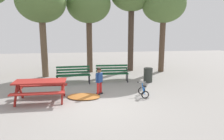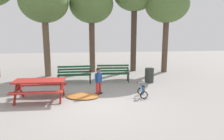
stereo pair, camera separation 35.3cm
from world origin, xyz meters
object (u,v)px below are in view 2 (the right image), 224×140
(trash_bin, at_px, (149,75))
(park_bench_far_left, at_px, (74,73))
(park_bench_left, at_px, (113,72))
(child_standing, at_px, (98,79))
(picnic_table, at_px, (40,85))
(kids_bicycle, at_px, (142,92))

(trash_bin, bearing_deg, park_bench_far_left, 176.19)
(park_bench_left, distance_m, trash_bin, 1.81)
(park_bench_far_left, bearing_deg, child_standing, -60.46)
(child_standing, relative_size, trash_bin, 1.54)
(picnic_table, distance_m, trash_bin, 5.24)
(picnic_table, relative_size, child_standing, 1.67)
(picnic_table, bearing_deg, park_bench_far_left, 64.86)
(picnic_table, bearing_deg, kids_bicycle, -1.11)
(park_bench_far_left, xyz_separation_m, kids_bicycle, (2.74, -2.43, -0.31))
(park_bench_left, relative_size, child_standing, 1.49)
(child_standing, bearing_deg, park_bench_far_left, 119.54)
(trash_bin, bearing_deg, child_standing, -147.87)
(park_bench_far_left, bearing_deg, park_bench_left, 2.82)
(park_bench_far_left, height_order, child_standing, child_standing)
(picnic_table, height_order, kids_bicycle, picnic_table)
(kids_bicycle, distance_m, trash_bin, 2.39)
(picnic_table, xyz_separation_m, trash_bin, (4.79, 2.11, -0.24))
(child_standing, distance_m, trash_bin, 3.10)
(kids_bicycle, bearing_deg, park_bench_far_left, 138.39)
(picnic_table, relative_size, trash_bin, 2.58)
(park_bench_left, relative_size, trash_bin, 2.29)
(park_bench_far_left, height_order, kids_bicycle, park_bench_far_left)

